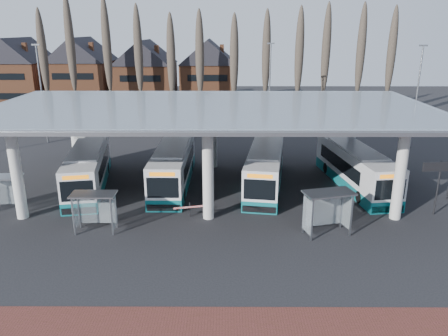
{
  "coord_description": "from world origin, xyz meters",
  "views": [
    {
      "loc": [
        1.12,
        -23.33,
        11.66
      ],
      "look_at": [
        0.98,
        7.0,
        1.94
      ],
      "focal_mm": 35.0,
      "sensor_mm": 36.0,
      "label": 1
    }
  ],
  "objects_px": {
    "bus_2": "(265,168)",
    "shelter_2": "(327,203)",
    "bus_0": "(88,169)",
    "shelter_0": "(2,185)",
    "bus_1": "(174,166)",
    "bus_3": "(355,168)",
    "shelter_1": "(95,203)"
  },
  "relations": [
    {
      "from": "bus_2",
      "to": "shelter_2",
      "type": "relative_size",
      "value": 3.6
    },
    {
      "from": "bus_0",
      "to": "shelter_2",
      "type": "xyz_separation_m",
      "value": [
        16.45,
        -8.0,
        0.5
      ]
    },
    {
      "from": "bus_3",
      "to": "bus_2",
      "type": "bearing_deg",
      "value": 172.97
    },
    {
      "from": "shelter_1",
      "to": "bus_1",
      "type": "bearing_deg",
      "value": 65.78
    },
    {
      "from": "bus_2",
      "to": "bus_3",
      "type": "height_order",
      "value": "bus_2"
    },
    {
      "from": "shelter_0",
      "to": "shelter_2",
      "type": "distance_m",
      "value": 20.97
    },
    {
      "from": "bus_2",
      "to": "bus_3",
      "type": "xyz_separation_m",
      "value": [
        6.89,
        0.05,
        -0.01
      ]
    },
    {
      "from": "bus_2",
      "to": "shelter_0",
      "type": "bearing_deg",
      "value": -155.49
    },
    {
      "from": "bus_1",
      "to": "shelter_0",
      "type": "xyz_separation_m",
      "value": [
        -10.7,
        -5.42,
        0.32
      ]
    },
    {
      "from": "bus_0",
      "to": "bus_2",
      "type": "height_order",
      "value": "bus_2"
    },
    {
      "from": "bus_0",
      "to": "shelter_2",
      "type": "height_order",
      "value": "bus_0"
    },
    {
      "from": "bus_0",
      "to": "shelter_1",
      "type": "bearing_deg",
      "value": -80.34
    },
    {
      "from": "bus_1",
      "to": "bus_2",
      "type": "relative_size",
      "value": 1.0
    },
    {
      "from": "bus_0",
      "to": "bus_3",
      "type": "bearing_deg",
      "value": -8.94
    },
    {
      "from": "shelter_0",
      "to": "shelter_2",
      "type": "bearing_deg",
      "value": -13.34
    },
    {
      "from": "bus_0",
      "to": "bus_2",
      "type": "relative_size",
      "value": 1.0
    },
    {
      "from": "shelter_0",
      "to": "bus_0",
      "type": "bearing_deg",
      "value": 43.6
    },
    {
      "from": "bus_2",
      "to": "shelter_2",
      "type": "distance_m",
      "value": 8.82
    },
    {
      "from": "bus_1",
      "to": "shelter_0",
      "type": "height_order",
      "value": "bus_1"
    },
    {
      "from": "bus_1",
      "to": "bus_0",
      "type": "bearing_deg",
      "value": -173.22
    },
    {
      "from": "shelter_0",
      "to": "shelter_2",
      "type": "height_order",
      "value": "shelter_2"
    },
    {
      "from": "bus_3",
      "to": "shelter_2",
      "type": "bearing_deg",
      "value": -123.07
    },
    {
      "from": "bus_2",
      "to": "shelter_1",
      "type": "xyz_separation_m",
      "value": [
        -10.84,
        -7.98,
        0.31
      ]
    },
    {
      "from": "bus_3",
      "to": "shelter_0",
      "type": "xyz_separation_m",
      "value": [
        -24.72,
        -5.07,
        0.35
      ]
    },
    {
      "from": "bus_1",
      "to": "bus_2",
      "type": "height_order",
      "value": "bus_1"
    },
    {
      "from": "bus_0",
      "to": "shelter_0",
      "type": "bearing_deg",
      "value": -142.06
    },
    {
      "from": "bus_2",
      "to": "shelter_1",
      "type": "distance_m",
      "value": 13.46
    },
    {
      "from": "bus_1",
      "to": "bus_3",
      "type": "relative_size",
      "value": 1.0
    },
    {
      "from": "bus_3",
      "to": "shelter_0",
      "type": "bearing_deg",
      "value": -175.86
    },
    {
      "from": "bus_3",
      "to": "shelter_1",
      "type": "bearing_deg",
      "value": -163.08
    },
    {
      "from": "bus_1",
      "to": "shelter_2",
      "type": "distance_m",
      "value": 13.27
    },
    {
      "from": "bus_2",
      "to": "shelter_0",
      "type": "relative_size",
      "value": 4.12
    }
  ]
}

